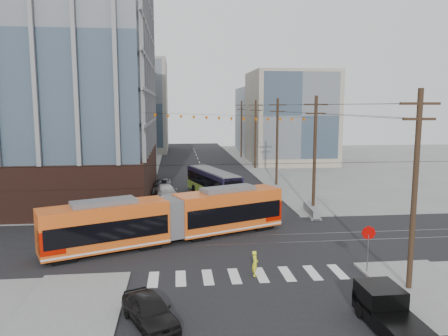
# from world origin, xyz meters

# --- Properties ---
(ground) EXTENTS (160.00, 160.00, 0.00)m
(ground) POSITION_xyz_m (0.00, 0.00, 0.00)
(ground) COLOR slate
(office_building) EXTENTS (30.00, 25.00, 28.60)m
(office_building) POSITION_xyz_m (-22.00, 23.00, 14.30)
(office_building) COLOR #381E16
(office_building) RESTS_ON ground
(bg_bldg_nw_near) EXTENTS (18.00, 16.00, 18.00)m
(bg_bldg_nw_near) POSITION_xyz_m (-17.00, 52.00, 9.00)
(bg_bldg_nw_near) COLOR #8C99A5
(bg_bldg_nw_near) RESTS_ON ground
(bg_bldg_ne_near) EXTENTS (14.00, 14.00, 16.00)m
(bg_bldg_ne_near) POSITION_xyz_m (16.00, 48.00, 8.00)
(bg_bldg_ne_near) COLOR gray
(bg_bldg_ne_near) RESTS_ON ground
(bg_bldg_nw_far) EXTENTS (16.00, 18.00, 20.00)m
(bg_bldg_nw_far) POSITION_xyz_m (-14.00, 72.00, 10.00)
(bg_bldg_nw_far) COLOR gray
(bg_bldg_nw_far) RESTS_ON ground
(bg_bldg_ne_far) EXTENTS (16.00, 16.00, 14.00)m
(bg_bldg_ne_far) POSITION_xyz_m (18.00, 68.00, 7.00)
(bg_bldg_ne_far) COLOR #8C99A5
(bg_bldg_ne_far) RESTS_ON ground
(utility_pole_near) EXTENTS (0.30, 0.30, 11.00)m
(utility_pole_near) POSITION_xyz_m (8.50, -6.00, 5.50)
(utility_pole_near) COLOR black
(utility_pole_near) RESTS_ON ground
(utility_pole_far) EXTENTS (0.30, 0.30, 11.00)m
(utility_pole_far) POSITION_xyz_m (8.50, 56.00, 5.50)
(utility_pole_far) COLOR black
(utility_pole_far) RESTS_ON ground
(streetcar) EXTENTS (18.05, 9.68, 3.57)m
(streetcar) POSITION_xyz_m (-4.61, 4.21, 1.78)
(streetcar) COLOR #D35418
(streetcar) RESTS_ON ground
(city_bus) EXTENTS (5.45, 11.01, 3.06)m
(city_bus) POSITION_xyz_m (-0.09, 20.18, 1.53)
(city_bus) COLOR black
(city_bus) RESTS_ON ground
(pickup_truck) EXTENTS (1.84, 5.03, 1.70)m
(pickup_truck) POSITION_xyz_m (5.33, -10.44, 0.85)
(pickup_truck) COLOR black
(pickup_truck) RESTS_ON ground
(black_sedan) EXTENTS (3.25, 4.48, 1.42)m
(black_sedan) POSITION_xyz_m (-5.48, -8.33, 0.71)
(black_sedan) COLOR black
(black_sedan) RESTS_ON ground
(parked_car_silver) EXTENTS (2.30, 5.11, 1.63)m
(parked_car_silver) POSITION_xyz_m (-5.32, 11.33, 0.81)
(parked_car_silver) COLOR #88939C
(parked_car_silver) RESTS_ON ground
(parked_car_white) EXTENTS (3.05, 5.54, 1.52)m
(parked_car_white) POSITION_xyz_m (-5.47, 20.16, 0.76)
(parked_car_white) COLOR silver
(parked_car_white) RESTS_ON ground
(parked_car_grey) EXTENTS (2.24, 4.49, 1.22)m
(parked_car_grey) POSITION_xyz_m (-5.80, 26.01, 0.61)
(parked_car_grey) COLOR #464A53
(parked_car_grey) RESTS_ON ground
(pedestrian) EXTENTS (0.49, 0.63, 1.54)m
(pedestrian) POSITION_xyz_m (0.42, -3.04, 0.77)
(pedestrian) COLOR yellow
(pedestrian) RESTS_ON ground
(stop_sign) EXTENTS (0.92, 0.92, 2.77)m
(stop_sign) POSITION_xyz_m (7.23, -3.47, 1.39)
(stop_sign) COLOR #A00200
(stop_sign) RESTS_ON ground
(jersey_barrier) EXTENTS (1.30, 4.28, 0.84)m
(jersey_barrier) POSITION_xyz_m (8.30, 10.86, 0.42)
(jersey_barrier) COLOR gray
(jersey_barrier) RESTS_ON ground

